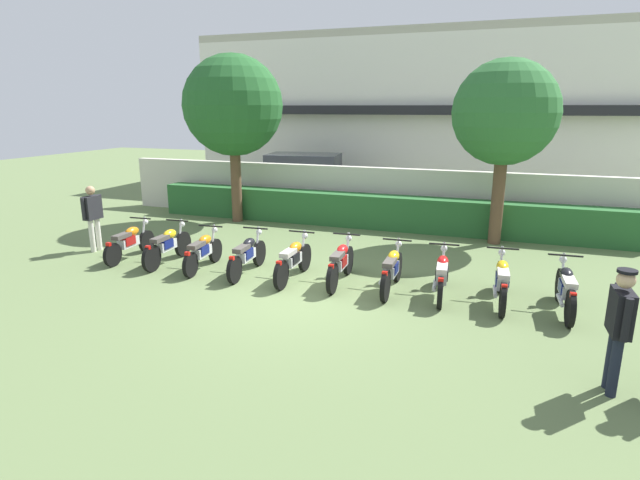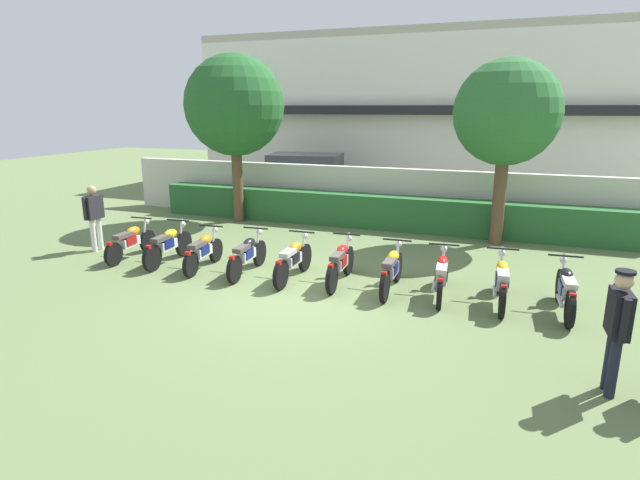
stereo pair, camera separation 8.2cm
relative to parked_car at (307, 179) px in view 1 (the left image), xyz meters
The scene contains 19 objects.
ground 10.24m from the parked_car, 69.69° to the right, with size 60.00×60.00×0.00m, color #607547.
building 7.01m from the parked_car, 57.49° to the left, with size 19.38×6.50×6.68m.
compound_wall 4.36m from the parked_car, 35.78° to the right, with size 18.41×0.30×1.78m, color beige.
hedge_row 4.82m from the parked_car, 42.57° to the right, with size 14.73×0.70×1.02m, color #28602D.
parked_car is the anchor object (origin of this frame).
tree_near_inspector 4.80m from the parked_car, 104.04° to the right, with size 3.11×3.11×5.23m.
tree_far_side 8.46m from the parked_car, 29.27° to the right, with size 2.72×2.72×4.85m.
motorcycle_in_row_0 8.69m from the parked_car, 98.79° to the right, with size 0.60×1.88×0.94m.
motorcycle_in_row_1 8.61m from the parked_car, 91.39° to the right, with size 0.60×1.93×0.97m.
motorcycle_in_row_2 8.74m from the parked_car, 84.58° to the right, with size 0.60×1.77×0.94m.
motorcycle_in_row_3 8.86m from the parked_car, 77.38° to the right, with size 0.60×1.93×0.96m.
motorcycle_in_row_4 9.18m from the parked_car, 70.55° to the right, with size 0.60×1.95×0.97m.
motorcycle_in_row_5 9.47m from the parked_car, 64.41° to the right, with size 0.60×1.94×0.98m.
motorcycle_in_row_6 10.06m from the parked_car, 58.89° to the right, with size 0.60×1.90×0.97m.
motorcycle_in_row_7 10.59m from the parked_car, 54.24° to the right, with size 0.60×1.88×0.96m.
motorcycle_in_row_8 11.27m from the parked_car, 49.68° to the right, with size 0.60×1.97×0.97m.
motorcycle_in_row_9 12.07m from the parked_car, 45.99° to the right, with size 0.60×1.89×0.98m.
inspector_person 8.70m from the parked_car, 107.74° to the right, with size 0.23×0.68×1.70m.
officer_0 14.33m from the parked_car, 52.60° to the right, with size 0.24×0.67×1.68m.
Camera 1 is at (3.65, -8.76, 3.62)m, focal length 28.71 mm.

